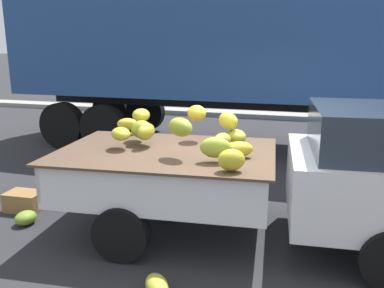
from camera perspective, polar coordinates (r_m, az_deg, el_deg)
ground at (r=5.28m, az=4.90°, el=-12.84°), size 220.00×220.00×0.00m
curb_strip at (r=13.82m, az=12.43°, el=3.90°), size 80.00×0.80×0.16m
pickup_truck at (r=4.98m, az=17.73°, el=-4.13°), size 4.88×2.23×1.70m
semi_trailer at (r=9.28m, az=10.96°, el=14.61°), size 12.02×2.72×3.95m
fallen_banana_bunch_near_tailgate at (r=5.97m, az=-22.54°, el=-9.65°), size 0.27×0.33×0.18m
fallen_banana_bunch_by_wheel at (r=4.16m, az=-5.02°, el=-19.38°), size 0.39×0.43×0.17m
produce_crate at (r=6.45m, az=-22.66°, el=-7.49°), size 0.54×0.39×0.28m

